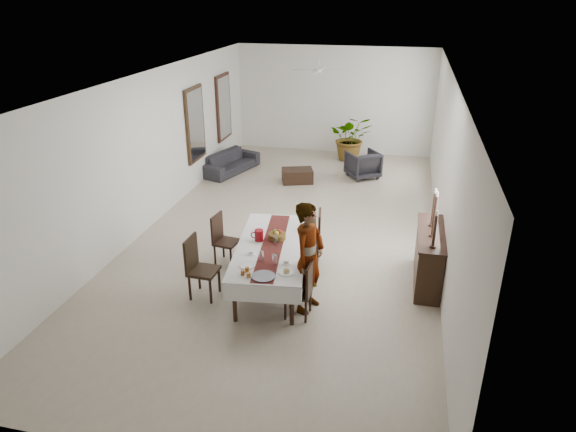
{
  "coord_description": "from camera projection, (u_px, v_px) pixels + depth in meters",
  "views": [
    {
      "loc": [
        2.18,
        -9.62,
        4.7
      ],
      "look_at": [
        0.32,
        -1.6,
        1.05
      ],
      "focal_mm": 32.0,
      "sensor_mm": 36.0,
      "label": 1
    }
  ],
  "objects": [
    {
      "name": "chair_left_far_leg_br",
      "position": [
        231.0,
        259.0,
        9.36
      ],
      "size": [
        0.05,
        0.05,
        0.4
      ],
      "primitive_type": "cylinder",
      "rotation": [
        0.0,
        0.0,
        -0.15
      ],
      "color": "black",
      "rests_on": "floor"
    },
    {
      "name": "table_leg_bl",
      "position": [
        258.0,
        236.0,
        9.86
      ],
      "size": [
        0.08,
        0.08,
        0.7
      ],
      "primitive_type": "cylinder",
      "rotation": [
        0.0,
        0.0,
        0.13
      ],
      "color": "black",
      "rests_on": "floor"
    },
    {
      "name": "chair_left_near_leg_bl",
      "position": [
        219.0,
        280.0,
        8.62
      ],
      "size": [
        0.05,
        0.05,
        0.44
      ],
      "primitive_type": "cylinder",
      "rotation": [
        0.0,
        0.0,
        -0.04
      ],
      "color": "black",
      "rests_on": "floor"
    },
    {
      "name": "chair_left_far_leg_fl",
      "position": [
        223.0,
        248.0,
        9.75
      ],
      "size": [
        0.05,
        0.05,
        0.4
      ],
      "primitive_type": "cylinder",
      "rotation": [
        0.0,
        0.0,
        -0.15
      ],
      "color": "black",
      "rests_on": "floor"
    },
    {
      "name": "fruit_basket",
      "position": [
        277.0,
        236.0,
        8.83
      ],
      "size": [
        0.3,
        0.3,
        0.1
      ],
      "primitive_type": "cylinder",
      "color": "brown",
      "rests_on": "tablecloth_top"
    },
    {
      "name": "fruit_red",
      "position": [
        279.0,
        232.0,
        8.81
      ],
      "size": [
        0.09,
        0.09,
        0.09
      ],
      "primitive_type": "sphere",
      "color": "maroon",
      "rests_on": "fruit_basket"
    },
    {
      "name": "table_leg_fr",
      "position": [
        292.0,
        305.0,
        7.72
      ],
      "size": [
        0.08,
        0.08,
        0.7
      ],
      "primitive_type": "cylinder",
      "rotation": [
        0.0,
        0.0,
        0.13
      ],
      "color": "black",
      "rests_on": "floor"
    },
    {
      "name": "chair_right_near_back",
      "position": [
        310.0,
        279.0,
        7.76
      ],
      "size": [
        0.05,
        0.4,
        0.5
      ],
      "primitive_type": "cube",
      "rotation": [
        0.0,
        0.0,
        1.54
      ],
      "color": "black",
      "rests_on": "chair_right_near_seat"
    },
    {
      "name": "chair_right_far_leg_bl",
      "position": [
        297.0,
        258.0,
        9.31
      ],
      "size": [
        0.05,
        0.05,
        0.45
      ],
      "primitive_type": "cylinder",
      "rotation": [
        0.0,
        0.0,
        0.14
      ],
      "color": "black",
      "rests_on": "floor"
    },
    {
      "name": "chair_right_far_back",
      "position": [
        319.0,
        227.0,
        9.22
      ],
      "size": [
        0.1,
        0.46,
        0.58
      ],
      "primitive_type": "cube",
      "rotation": [
        0.0,
        0.0,
        1.71
      ],
      "color": "black",
      "rests_on": "chair_right_far_seat"
    },
    {
      "name": "candlestick_near_base",
      "position": [
        433.0,
        247.0,
        8.09
      ],
      "size": [
        0.1,
        0.1,
        0.03
      ],
      "primitive_type": "cylinder",
      "color": "black",
      "rests_on": "sideboard_top"
    },
    {
      "name": "chair_right_near_leg_fr",
      "position": [
        310.0,
        300.0,
        8.1
      ],
      "size": [
        0.04,
        0.04,
        0.39
      ],
      "primitive_type": "cylinder",
      "rotation": [
        0.0,
        0.0,
        -0.03
      ],
      "color": "black",
      "rests_on": "floor"
    },
    {
      "name": "wine_glass_far",
      "position": [
        276.0,
        240.0,
        8.63
      ],
      "size": [
        0.07,
        0.07,
        0.17
      ],
      "primitive_type": "cylinder",
      "color": "white",
      "rests_on": "tablecloth_top"
    },
    {
      "name": "floor",
      "position": [
        291.0,
        230.0,
        10.92
      ],
      "size": [
        6.0,
        12.0,
        0.0
      ],
      "primitive_type": "cube",
      "color": "#B5A78F",
      "rests_on": "ground"
    },
    {
      "name": "candlestick_mid_shaft",
      "position": [
        435.0,
        216.0,
        8.32
      ],
      "size": [
        0.05,
        0.05,
        0.67
      ],
      "primitive_type": "cylinder",
      "color": "black",
      "rests_on": "candlestick_mid_base"
    },
    {
      "name": "chair_right_far_leg_fr",
      "position": [
        318.0,
        250.0,
        9.62
      ],
      "size": [
        0.05,
        0.05,
        0.45
      ],
      "primitive_type": "cylinder",
      "rotation": [
        0.0,
        0.0,
        0.14
      ],
      "color": "black",
      "rests_on": "floor"
    },
    {
      "name": "chair_left_near_back",
      "position": [
        191.0,
        253.0,
        8.33
      ],
      "size": [
        0.06,
        0.45,
        0.57
      ],
      "primitive_type": "cube",
      "rotation": [
        0.0,
        0.0,
        -1.61
      ],
      "color": "black",
      "rests_on": "chair_left_near_seat"
    },
    {
      "name": "candlestick_near_shaft",
      "position": [
        435.0,
        231.0,
        7.98
      ],
      "size": [
        0.05,
        0.05,
        0.52
      ],
      "primitive_type": "cylinder",
      "color": "black",
      "rests_on": "candlestick_near_base"
    },
    {
      "name": "ceiling",
      "position": [
        291.0,
        76.0,
        9.63
      ],
      "size": [
        6.0,
        12.0,
        0.02
      ],
      "primitive_type": "cube",
      "color": "white",
      "rests_on": "wall_back"
    },
    {
      "name": "tablecloth_drape_near",
      "position": [
        261.0,
        294.0,
        7.52
      ],
      "size": [
        1.17,
        0.16,
        0.3
      ],
      "primitive_type": "cube",
      "rotation": [
        0.0,
        0.0,
        0.13
      ],
      "color": "silver",
      "rests_on": "dining_table_top"
    },
    {
      "name": "table_leg_br",
      "position": [
        303.0,
        238.0,
        9.78
      ],
      "size": [
        0.08,
        0.08,
        0.7
      ],
      "primitive_type": "cylinder",
      "rotation": [
        0.0,
        0.0,
        0.13
      ],
      "color": "black",
      "rests_on": "floor"
    },
    {
      "name": "sideboard_top",
      "position": [
        432.0,
        233.0,
        8.61
      ],
      "size": [
        0.46,
        1.62,
        0.03
      ],
      "primitive_type": "cube",
      "color": "black",
      "rests_on": "sideboard_body"
    },
    {
      "name": "mirror_glass_far",
      "position": [
        225.0,
        107.0,
        14.71
      ],
      "size": [
        0.01,
        0.9,
        1.7
      ],
      "primitive_type": "cube",
      "color": "silver",
      "rests_on": "mirror_frame_far"
    },
    {
      "name": "serving_tray",
      "position": [
        263.0,
        276.0,
        7.67
      ],
      "size": [
        0.36,
        0.36,
        0.02
      ],
      "primitive_type": "cylinder",
      "color": "#3C3B40",
      "rests_on": "tablecloth_top"
    },
    {
      "name": "wall_left",
      "position": [
        153.0,
        148.0,
        10.9
      ],
      "size": [
        0.02,
        12.0,
        3.2
      ],
      "primitive_type": "cube",
      "color": "silver",
      "rests_on": "floor"
    },
    {
      "name": "tablecloth_drape_left",
      "position": [
        239.0,
        251.0,
        8.74
      ],
      "size": [
        0.34,
        2.55,
        0.3
      ],
      "primitive_type": "cube",
      "rotation": [
        0.0,
        0.0,
        0.13
      ],
      "color": "silver",
      "rests_on": "dining_table_top"
    },
    {
      "name": "mirror_frame_far",
      "position": [
        223.0,
        107.0,
        14.72
      ],
      "size": [
        0.06,
        1.05,
        1.85
      ],
      "primitive_type": "cube",
      "color": "black",
      "rests_on": "wall_left"
    },
    {
      "name": "chair_right_near_seat",
      "position": [
        298.0,
        293.0,
        7.91
      ],
      "size": [
        0.41,
        0.41,
        0.04
      ],
      "primitive_type": "cube",
      "rotation": [
        0.0,
        0.0,
        1.54
      ],
      "color": "black",
      "rests_on": "chair_right_near_leg_fl"
    },
    {
      "name": "candlestick_near_candle",
      "position": [
        437.0,
        213.0,
        7.86
      ],
      "size": [
        0.04,
        0.04,
        0.08
      ],
      "primitive_type": "cylinder",
      "color": "beige",
      "rests_on": "candlestick_near_shaft"
    },
    {
      "name": "candlestick_far_base",
      "position": [
        432.0,
        225.0,
        8.83
      ],
      "size": [
        0.1,
        0.1,
        0.03
      ],
      "primitive_type": "cylinder",
      "color": "black",
      "rests_on": "sideboard_top"
    },
    {
      "name": "fan_rod",
      "position": [
        318.0,
        62.0,
        12.34
      ],
      "size": [
        0.04,
        0.04,
        0.2
      ],
      "primitive_type": "cylinder",
      "color": "silver",
      "rests_on": "ceiling"
    },
    {
      "name": "fruit_yellow",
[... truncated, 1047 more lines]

